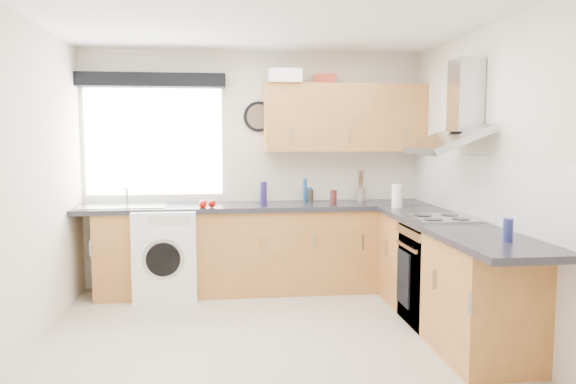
{
  "coord_description": "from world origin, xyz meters",
  "views": [
    {
      "loc": [
        -0.36,
        -4.23,
        1.62
      ],
      "look_at": [
        0.25,
        0.85,
        1.1
      ],
      "focal_mm": 35.0,
      "sensor_mm": 36.0,
      "label": 1
    }
  ],
  "objects": [
    {
      "name": "ground_plane",
      "position": [
        0.0,
        0.0,
        0.0
      ],
      "size": [
        3.6,
        3.6,
        0.0
      ],
      "primitive_type": "plane",
      "color": "beige"
    },
    {
      "name": "ceiling",
      "position": [
        0.0,
        0.0,
        2.5
      ],
      "size": [
        3.6,
        3.6,
        0.02
      ],
      "primitive_type": "cube",
      "color": "white",
      "rests_on": "wall_back"
    },
    {
      "name": "wall_back",
      "position": [
        0.0,
        1.8,
        1.25
      ],
      "size": [
        3.6,
        0.02,
        2.5
      ],
      "primitive_type": "cube",
      "color": "silver",
      "rests_on": "ground_plane"
    },
    {
      "name": "wall_front",
      "position": [
        0.0,
        -1.8,
        1.25
      ],
      "size": [
        3.6,
        0.02,
        2.5
      ],
      "primitive_type": "cube",
      "color": "silver",
      "rests_on": "ground_plane"
    },
    {
      "name": "wall_left",
      "position": [
        -1.8,
        0.0,
        1.25
      ],
      "size": [
        0.02,
        3.6,
        2.5
      ],
      "primitive_type": "cube",
      "color": "silver",
      "rests_on": "ground_plane"
    },
    {
      "name": "wall_right",
      "position": [
        1.8,
        0.0,
        1.25
      ],
      "size": [
        0.02,
        3.6,
        2.5
      ],
      "primitive_type": "cube",
      "color": "silver",
      "rests_on": "ground_plane"
    },
    {
      "name": "window",
      "position": [
        -1.05,
        1.79,
        1.55
      ],
      "size": [
        1.4,
        0.02,
        1.1
      ],
      "primitive_type": "cube",
      "color": "white",
      "rests_on": "wall_back"
    },
    {
      "name": "window_blind",
      "position": [
        -1.05,
        1.7,
        2.18
      ],
      "size": [
        1.5,
        0.18,
        0.14
      ],
      "primitive_type": "cube",
      "color": "black",
      "rests_on": "wall_back"
    },
    {
      "name": "splashback",
      "position": [
        1.79,
        0.3,
        1.18
      ],
      "size": [
        0.01,
        3.0,
        0.54
      ],
      "primitive_type": "cube",
      "color": "white",
      "rests_on": "wall_right"
    },
    {
      "name": "base_cab_back",
      "position": [
        -0.1,
        1.51,
        0.43
      ],
      "size": [
        3.0,
        0.58,
        0.86
      ],
      "primitive_type": "cube",
      "color": "#9E652F",
      "rests_on": "ground_plane"
    },
    {
      "name": "base_cab_corner",
      "position": [
        1.5,
        1.5,
        0.43
      ],
      "size": [
        0.6,
        0.6,
        0.86
      ],
      "primitive_type": "cube",
      "color": "#9E652F",
      "rests_on": "ground_plane"
    },
    {
      "name": "base_cab_right",
      "position": [
        1.51,
        0.15,
        0.43
      ],
      "size": [
        0.58,
        2.1,
        0.86
      ],
      "primitive_type": "cube",
      "color": "#9E652F",
      "rests_on": "ground_plane"
    },
    {
      "name": "worktop_back",
      "position": [
        0.0,
        1.5,
        0.89
      ],
      "size": [
        3.6,
        0.62,
        0.05
      ],
      "primitive_type": "cube",
      "color": "black",
      "rests_on": "base_cab_back"
    },
    {
      "name": "worktop_right",
      "position": [
        1.5,
        0.0,
        0.89
      ],
      "size": [
        0.62,
        2.42,
        0.05
      ],
      "primitive_type": "cube",
      "color": "black",
      "rests_on": "base_cab_right"
    },
    {
      "name": "sink",
      "position": [
        -1.33,
        1.5,
        0.95
      ],
      "size": [
        0.84,
        0.46,
        0.1
      ],
      "primitive_type": null,
      "color": "#A5A9AE",
      "rests_on": "worktop_back"
    },
    {
      "name": "oven",
      "position": [
        1.5,
        0.3,
        0.42
      ],
      "size": [
        0.56,
        0.58,
        0.85
      ],
      "primitive_type": "cube",
      "color": "black",
      "rests_on": "ground_plane"
    },
    {
      "name": "hob_plate",
      "position": [
        1.5,
        0.3,
        0.92
      ],
      "size": [
        0.52,
        0.52,
        0.01
      ],
      "primitive_type": "cube",
      "color": "#A5A9AE",
      "rests_on": "worktop_right"
    },
    {
      "name": "extractor_hood",
      "position": [
        1.6,
        0.3,
        1.77
      ],
      "size": [
        0.52,
        0.78,
        0.66
      ],
      "primitive_type": null,
      "color": "#A5A9AE",
      "rests_on": "wall_right"
    },
    {
      "name": "upper_cabinets",
      "position": [
        0.95,
        1.62,
        1.8
      ],
      "size": [
        1.7,
        0.35,
        0.7
      ],
      "primitive_type": "cube",
      "color": "#9E652F",
      "rests_on": "wall_back"
    },
    {
      "name": "washing_machine",
      "position": [
        -0.91,
        1.4,
        0.45
      ],
      "size": [
        0.62,
        0.6,
        0.89
      ],
      "primitive_type": "cube",
      "rotation": [
        0.0,
        0.0,
        0.02
      ],
      "color": "white",
      "rests_on": "ground_plane"
    },
    {
      "name": "wall_clock",
      "position": [
        0.05,
        1.76,
        1.82
      ],
      "size": [
        0.32,
        0.04,
        0.32
      ],
      "primitive_type": "cylinder",
      "rotation": [
        1.57,
        0.0,
        0.0
      ],
      "color": "black",
      "rests_on": "wall_back"
    },
    {
      "name": "casserole",
      "position": [
        0.3,
        1.52,
        2.22
      ],
      "size": [
        0.33,
        0.24,
        0.14
      ],
      "primitive_type": "cube",
      "rotation": [
        0.0,
        0.0,
        -0.02
      ],
      "color": "white",
      "rests_on": "upper_cabinets"
    },
    {
      "name": "storage_box",
      "position": [
        0.75,
        1.72,
        2.2
      ],
      "size": [
        0.26,
        0.23,
        0.11
      ],
      "primitive_type": "cube",
      "rotation": [
        0.0,
        0.0,
        -0.15
      ],
      "color": "#CB432B",
      "rests_on": "upper_cabinets"
    },
    {
      "name": "utensil_pot",
      "position": [
        1.15,
        1.7,
        0.98
      ],
      "size": [
        0.1,
        0.1,
        0.14
      ],
      "primitive_type": "cylinder",
      "rotation": [
        0.0,
        0.0,
        -0.07
      ],
      "color": "gray",
      "rests_on": "worktop_back"
    },
    {
      "name": "kitchen_roll",
      "position": [
        1.35,
        1.05,
        1.03
      ],
      "size": [
        0.12,
        0.12,
        0.23
      ],
      "primitive_type": "cylinder",
      "rotation": [
        0.0,
        0.0,
        -0.11
      ],
      "color": "white",
      "rests_on": "worktop_right"
    },
    {
      "name": "tomato_cluster",
      "position": [
        -0.51,
        1.3,
        0.95
      ],
      "size": [
        0.2,
        0.2,
        0.07
      ],
      "primitive_type": null,
      "rotation": [
        0.0,
        0.0,
        0.27
      ],
      "color": "#A00801",
      "rests_on": "worktop_back"
    },
    {
      "name": "jar_0",
      "position": [
        0.53,
        1.66,
        1.03
      ],
      "size": [
        0.04,
        0.04,
        0.25
      ],
      "primitive_type": "cylinder",
      "color": "navy",
      "rests_on": "worktop_back"
    },
    {
      "name": "jar_1",
      "position": [
        0.58,
        1.59,
        0.98
      ],
      "size": [
        0.05,
        0.05,
        0.14
      ],
      "primitive_type": "cylinder",
      "color": "black",
      "rests_on": "worktop_back"
    },
    {
      "name": "jar_2",
      "position": [
        0.78,
        1.36,
        0.99
      ],
      "size": [
        0.07,
        0.07,
        0.15
      ],
      "primitive_type": "cylinder",
      "color": "#441A18",
      "rests_on": "worktop_back"
    },
    {
      "name": "jar_3",
      "position": [
        0.06,
        1.36,
        1.03
      ],
      "size": [
        0.07,
        0.07,
        0.24
      ],
      "primitive_type": "cylinder",
      "color": "#1E174F",
      "rests_on": "worktop_back"
    },
    {
      "name": "jar_4",
      "position": [
        0.58,
        1.67,
        0.98
      ],
      "size": [
        0.05,
        0.05,
        0.15
      ],
      "primitive_type": "cylinder",
      "color": "navy",
      "rests_on": "worktop_back"
    },
    {
      "name": "jar_5",
      "position": [
        0.09,
        1.67,
        1.01
      ],
      "size": [
        0.06,
        0.06,
        0.21
      ],
      "primitive_type": "cylinder",
      "color": "#1D531F",
      "rests_on": "worktop_back"
    },
    {
      "name": "bottle_0",
      "position": [
        1.54,
        -0.73,
        0.99
      ],
      "size": [
        0.07,
        0.07,
        0.16
      ],
      "primitive_type": "cylinder",
      "color": "navy",
      "rests_on": "worktop_right"
    }
  ]
}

